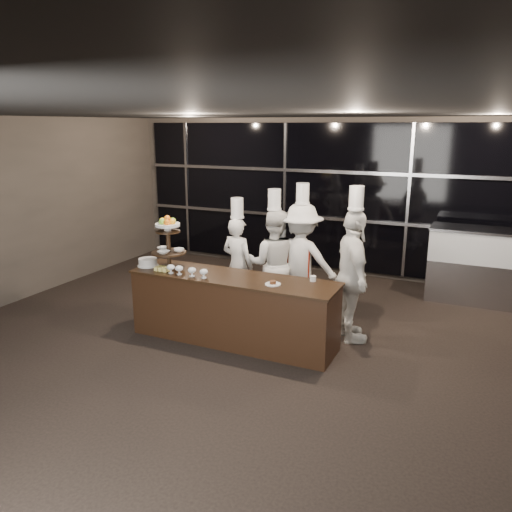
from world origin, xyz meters
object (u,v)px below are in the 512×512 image
at_px(layer_cake, 148,262).
at_px(chef_a, 238,263).
at_px(chef_c, 301,261).
at_px(buffet_counter, 233,309).
at_px(display_stand, 168,239).
at_px(display_case, 478,262).
at_px(chef_b, 274,263).
at_px(chef_d, 352,275).

height_order(layer_cake, chef_a, chef_a).
distance_m(layer_cake, chef_c, 2.25).
distance_m(buffet_counter, chef_c, 1.41).
bearing_deg(display_stand, display_case, 38.20).
bearing_deg(layer_cake, display_stand, 8.63).
distance_m(layer_cake, chef_b, 1.85).
bearing_deg(display_case, buffet_counter, -133.44).
bearing_deg(display_case, chef_c, -142.69).
bearing_deg(buffet_counter, chef_a, 113.61).
height_order(chef_a, chef_c, chef_c).
height_order(layer_cake, chef_c, chef_c).
height_order(chef_a, chef_d, chef_d).
xyz_separation_m(layer_cake, chef_a, (0.87, 1.10, -0.19)).
xyz_separation_m(layer_cake, chef_d, (2.75, 0.76, -0.05)).
xyz_separation_m(buffet_counter, layer_cake, (-1.33, -0.05, 0.51)).
bearing_deg(chef_b, chef_a, -177.06).
distance_m(buffet_counter, display_case, 4.26).
xyz_separation_m(display_case, chef_c, (-2.41, -1.84, 0.20)).
xyz_separation_m(chef_a, chef_c, (0.97, 0.20, 0.10)).
distance_m(display_stand, display_case, 5.03).
xyz_separation_m(display_stand, chef_d, (2.43, 0.71, -0.42)).
bearing_deg(buffet_counter, display_stand, -179.99).
height_order(display_stand, display_case, display_stand).
distance_m(chef_b, chef_c, 0.41).
distance_m(display_stand, chef_c, 2.01).
bearing_deg(chef_d, buffet_counter, -153.47).
xyz_separation_m(layer_cake, chef_c, (1.84, 1.30, -0.09)).
distance_m(layer_cake, display_case, 5.29).
bearing_deg(chef_d, chef_c, 149.72).
distance_m(buffet_counter, display_stand, 1.33).
relative_size(layer_cake, chef_b, 0.15).
relative_size(chef_b, chef_c, 0.96).
relative_size(display_stand, chef_a, 0.41).
distance_m(display_stand, chef_b, 1.64).
bearing_deg(chef_a, buffet_counter, -66.39).
bearing_deg(chef_d, chef_b, 164.01).
bearing_deg(buffet_counter, layer_cake, -177.85).
relative_size(display_case, chef_b, 0.78).
bearing_deg(display_case, layer_cake, -143.58).
xyz_separation_m(chef_a, chef_d, (1.89, -0.34, 0.13)).
bearing_deg(chef_d, display_case, 57.78).
height_order(display_case, chef_c, chef_c).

